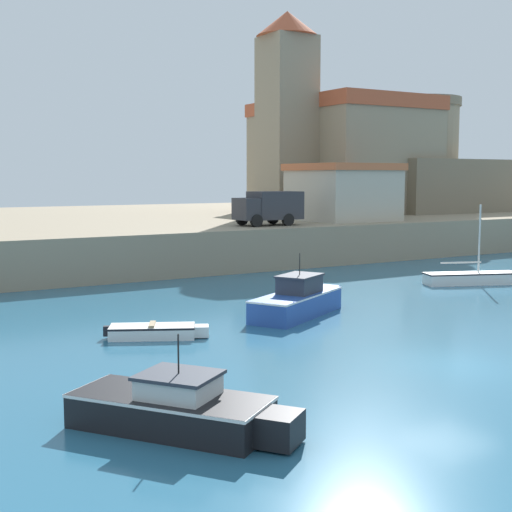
{
  "coord_description": "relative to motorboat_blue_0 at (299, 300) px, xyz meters",
  "views": [
    {
      "loc": [
        -16.08,
        -15.28,
        5.73
      ],
      "look_at": [
        1.05,
        13.42,
        2.0
      ],
      "focal_mm": 50.0,
      "sensor_mm": 36.0,
      "label": 1
    }
  ],
  "objects": [
    {
      "name": "motorboat_blue_0",
      "position": [
        0.0,
        0.0,
        0.0
      ],
      "size": [
        5.93,
        4.14,
        2.59
      ],
      "color": "#284C9E",
      "rests_on": "ground"
    },
    {
      "name": "fortress",
      "position": [
        31.61,
        26.19,
        5.34
      ],
      "size": [
        13.91,
        13.91,
        10.47
      ],
      "color": "#796C57",
      "rests_on": "quay_seawall"
    },
    {
      "name": "dinghy_white_3",
      "position": [
        -6.78,
        -0.86,
        -0.37
      ],
      "size": [
        3.55,
        2.37,
        0.53
      ],
      "color": "white",
      "rests_on": "ground"
    },
    {
      "name": "harbor_shed_mid_row",
      "position": [
        15.61,
        17.3,
        4.01
      ],
      "size": [
        6.45,
        6.71,
        4.11
      ],
      "color": "#BCB29E",
      "rests_on": "quay_seawall"
    },
    {
      "name": "quay_seawall",
      "position": [
        -0.39,
        32.24,
        0.66
      ],
      "size": [
        120.0,
        40.0,
        2.57
      ],
      "primitive_type": "cube",
      "color": "gray",
      "rests_on": "ground"
    },
    {
      "name": "sailboat_white_4",
      "position": [
        12.9,
        2.32,
        -0.27
      ],
      "size": [
        5.63,
        3.01,
        4.26
      ],
      "color": "white",
      "rests_on": "ground"
    },
    {
      "name": "church",
      "position": [
        22.58,
        27.69,
        7.49
      ],
      "size": [
        15.45,
        15.69,
        16.53
      ],
      "color": "gray",
      "rests_on": "quay_seawall"
    },
    {
      "name": "motorboat_black_1",
      "position": [
        -9.98,
        -9.8,
        -0.12
      ],
      "size": [
        4.32,
        5.19,
        2.23
      ],
      "color": "black",
      "rests_on": "ground"
    },
    {
      "name": "ground_plane",
      "position": [
        -0.39,
        -8.85,
        -0.63
      ],
      "size": [
        200.0,
        200.0,
        0.0
      ],
      "primitive_type": "plane",
      "color": "#28607F"
    },
    {
      "name": "truck_on_quay",
      "position": [
        8.01,
        15.3,
        3.16
      ],
      "size": [
        4.34,
        2.24,
        2.2
      ],
      "color": "#333338",
      "rests_on": "quay_seawall"
    }
  ]
}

